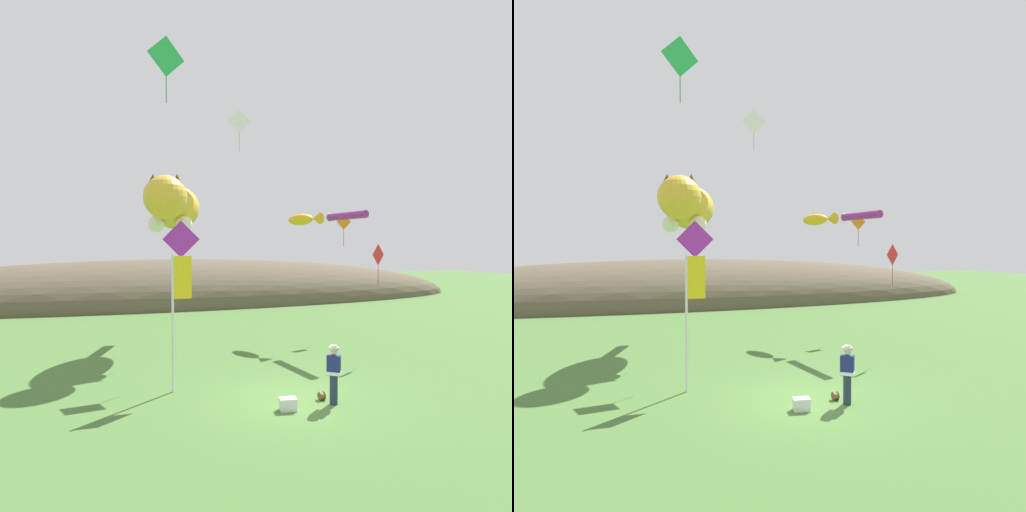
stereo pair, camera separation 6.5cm
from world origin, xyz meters
The scene contains 14 objects.
ground_plane centered at (0.00, 0.00, 0.00)m, with size 120.00×120.00×0.00m, color #477033.
distant_hill_ridge centered at (0.00, 27.15, 0.00)m, with size 55.84×14.49×7.21m.
festival_attendant centered at (0.89, -0.74, 0.95)m, with size 0.49×0.46×1.77m.
kite_spool centered at (0.72, -0.29, 0.13)m, with size 0.17×0.26×0.26m.
picnic_cooler centered at (-0.61, -0.79, 0.18)m, with size 0.54×0.41×0.36m.
festival_banner_pole centered at (-3.38, 1.94, 2.94)m, with size 0.66×0.08×4.48m.
kite_giant_cat centered at (-2.57, 8.44, 6.58)m, with size 3.43×7.72×2.42m.
kite_fish_windsock centered at (4.34, 9.11, 6.16)m, with size 1.43×2.29×0.69m.
kite_tube_streamer centered at (5.35, 6.46, 6.20)m, with size 0.80×2.83×0.44m.
kite_diamond_white centered at (1.02, 9.83, 11.17)m, with size 1.22×0.13×2.13m.
kite_diamond_orange centered at (6.72, 9.14, 6.05)m, with size 0.88×0.04×1.78m.
kite_diamond_red centered at (5.66, 4.21, 4.35)m, with size 0.83×0.42×1.82m.
kite_diamond_violet centered at (-2.96, 3.77, 4.98)m, with size 1.31×0.43×2.27m.
kite_diamond_green centered at (-3.53, 3.33, 11.37)m, with size 1.35×0.49×2.33m.
Camera 2 is at (-5.51, -12.92, 4.74)m, focal length 32.00 mm.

